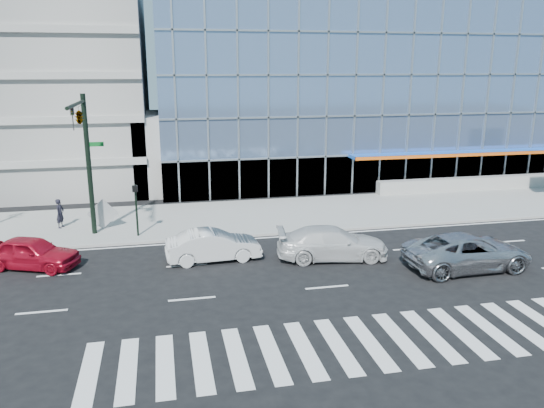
{
  "coord_description": "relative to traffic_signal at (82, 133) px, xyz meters",
  "views": [
    {
      "loc": [
        -6.96,
        -25.03,
        9.56
      ],
      "look_at": [
        -1.04,
        3.0,
        2.13
      ],
      "focal_mm": 35.0,
      "sensor_mm": 36.0,
      "label": 1
    }
  ],
  "objects": [
    {
      "name": "traffic_signal",
      "position": [
        0.0,
        0.0,
        0.0
      ],
      "size": [
        1.14,
        5.74,
        8.0
      ],
      "color": "black",
      "rests_on": "sidewalk"
    },
    {
      "name": "theatre_building",
      "position": [
        25.0,
        21.43,
        1.34
      ],
      "size": [
        42.0,
        26.0,
        15.0
      ],
      "primitive_type": "cube",
      "color": "#6883AD",
      "rests_on": "ground"
    },
    {
      "name": "ramp_block",
      "position": [
        5.0,
        13.43,
        -3.16
      ],
      "size": [
        6.0,
        8.0,
        6.0
      ],
      "primitive_type": "cube",
      "color": "gray",
      "rests_on": "ground"
    },
    {
      "name": "ground",
      "position": [
        11.0,
        -4.57,
        -6.16
      ],
      "size": [
        160.0,
        160.0,
        0.0
      ],
      "primitive_type": "plane",
      "color": "black",
      "rests_on": "ground"
    },
    {
      "name": "ped_signal_post",
      "position": [
        2.5,
        0.37,
        -4.02
      ],
      "size": [
        0.3,
        0.33,
        3.0
      ],
      "color": "black",
      "rests_on": "sidewalk"
    },
    {
      "name": "sidewalk",
      "position": [
        11.0,
        3.43,
        -6.09
      ],
      "size": [
        120.0,
        8.0,
        0.15
      ],
      "primitive_type": "cube",
      "color": "gray",
      "rests_on": "ground"
    },
    {
      "name": "white_suv",
      "position": [
        12.38,
        -5.07,
        -5.34
      ],
      "size": [
        5.93,
        3.02,
        1.65
      ],
      "primitive_type": "imported",
      "rotation": [
        0.0,
        0.0,
        1.44
      ],
      "color": "silver",
      "rests_on": "ground"
    },
    {
      "name": "white_sedan",
      "position": [
        6.38,
        -4.09,
        -5.38
      ],
      "size": [
        4.86,
        1.95,
        1.57
      ],
      "primitive_type": "imported",
      "rotation": [
        0.0,
        0.0,
        1.63
      ],
      "color": "silver",
      "rests_on": "ground"
    },
    {
      "name": "tilted_panel",
      "position": [
        0.44,
        2.25,
        -5.1
      ],
      "size": [
        1.83,
        0.24,
        1.84
      ],
      "primitive_type": "cube",
      "rotation": [
        0.0,
        0.84,
        0.1
      ],
      "color": "#A4A4A4",
      "rests_on": "sidewalk"
    },
    {
      "name": "silver_suv",
      "position": [
        18.38,
        -7.77,
        -5.31
      ],
      "size": [
        6.24,
        3.0,
        1.72
      ],
      "primitive_type": "imported",
      "rotation": [
        0.0,
        0.0,
        1.6
      ],
      "color": "#B9B9BE",
      "rests_on": "ground"
    },
    {
      "name": "parking_garage",
      "position": [
        -9.0,
        21.43,
        3.84
      ],
      "size": [
        24.0,
        24.0,
        20.0
      ],
      "primitive_type": "cube",
      "color": "gray",
      "rests_on": "ground"
    },
    {
      "name": "pedestrian",
      "position": [
        -2.1,
        3.02,
        -5.13
      ],
      "size": [
        0.62,
        0.75,
        1.76
      ],
      "primitive_type": "imported",
      "rotation": [
        0.0,
        0.0,
        1.21
      ],
      "color": "black",
      "rests_on": "sidewalk"
    },
    {
      "name": "red_sedan",
      "position": [
        -2.41,
        -3.31,
        -5.38
      ],
      "size": [
        4.94,
        3.38,
        1.56
      ],
      "primitive_type": "imported",
      "rotation": [
        0.0,
        0.0,
        1.2
      ],
      "color": "#A10C20",
      "rests_on": "ground"
    }
  ]
}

